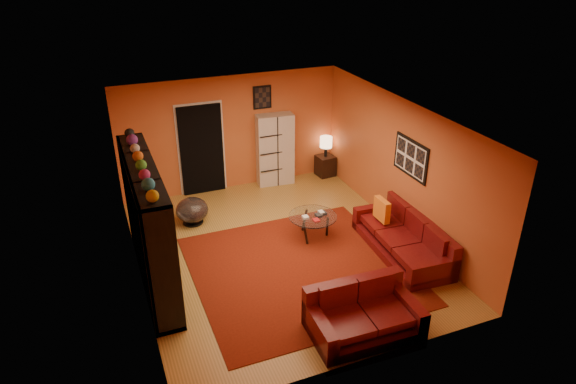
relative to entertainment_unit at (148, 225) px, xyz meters
name	(u,v)px	position (x,y,z in m)	size (l,w,h in m)	color
floor	(280,251)	(2.27, 0.00, -1.05)	(6.00, 6.00, 0.00)	olive
ceiling	(279,117)	(2.27, 0.00, 1.55)	(6.00, 6.00, 0.00)	white
wall_back	(231,133)	(2.27, 3.00, 0.25)	(6.00, 6.00, 0.00)	#BF572A
wall_front	(364,285)	(2.27, -3.00, 0.25)	(6.00, 6.00, 0.00)	#BF572A
wall_left	(132,214)	(-0.23, 0.00, 0.25)	(6.00, 6.00, 0.00)	#BF572A
wall_right	(401,167)	(4.78, 0.00, 0.25)	(6.00, 6.00, 0.00)	#BF572A
rug	(299,270)	(2.38, -0.70, -1.04)	(3.60, 3.60, 0.01)	#551309
doorway	(202,150)	(1.57, 2.96, -0.03)	(0.95, 0.10, 2.04)	black
wall_art_right	(411,158)	(4.75, -0.30, 0.55)	(0.03, 1.00, 0.70)	black
wall_art_back	(262,97)	(3.02, 2.98, 1.00)	(0.42, 0.03, 0.52)	black
entertainment_unit	(148,225)	(0.00, 0.00, 0.00)	(0.45, 3.00, 2.10)	black
tv	(151,226)	(0.05, 0.06, -0.07)	(0.12, 0.91, 0.52)	black
sofa	(406,239)	(4.41, -0.89, -0.77)	(1.06, 2.31, 0.85)	#4F0A0D
loveseat	(362,313)	(2.64, -2.41, -0.77)	(1.62, 1.01, 0.85)	#4F0A0D
throw_pillow	(382,210)	(4.22, -0.31, -0.42)	(0.12, 0.42, 0.42)	orange
coffee_table	(313,218)	(3.04, 0.22, -0.63)	(0.92, 0.92, 0.46)	silver
storage_cabinet	(275,150)	(3.24, 2.80, -0.21)	(0.84, 0.37, 1.68)	beige
bowl_chair	(192,210)	(1.01, 1.63, -0.76)	(0.66, 0.66, 0.54)	black
side_table	(325,166)	(4.53, 2.75, -0.80)	(0.40, 0.40, 0.50)	black
table_lamp	(326,143)	(4.53, 2.75, -0.20)	(0.29, 0.29, 0.49)	black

